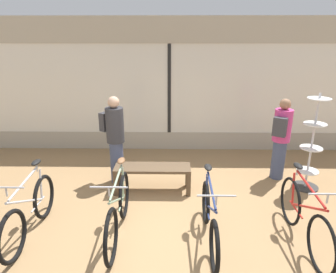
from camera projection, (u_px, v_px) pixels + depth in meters
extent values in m
plane|color=#99754C|center=(166.00, 229.00, 4.53)|extent=(24.00, 24.00, 0.00)
cube|color=#B2A893|center=(169.00, 140.00, 7.67)|extent=(12.00, 0.08, 0.45)
cube|color=silver|center=(169.00, 90.00, 7.25)|extent=(12.00, 0.04, 2.15)
cube|color=#B2A893|center=(169.00, 30.00, 6.80)|extent=(12.00, 0.08, 0.60)
cube|color=black|center=(169.00, 90.00, 7.22)|extent=(0.08, 0.02, 2.15)
torus|color=black|center=(44.00, 197.00, 4.77)|extent=(0.06, 0.70, 0.70)
torus|color=black|center=(12.00, 236.00, 3.83)|extent=(0.06, 0.70, 0.70)
cylinder|color=#BCBCC1|center=(26.00, 201.00, 4.18)|extent=(0.03, 0.93, 0.51)
cylinder|color=#BCBCC1|center=(41.00, 184.00, 4.65)|extent=(0.03, 0.11, 0.49)
cylinder|color=#BCBCC1|center=(24.00, 183.00, 4.12)|extent=(0.03, 0.86, 0.10)
cylinder|color=#BCBCC1|center=(38.00, 204.00, 4.55)|extent=(0.03, 0.45, 0.03)
cylinder|color=#B2B2B7|center=(37.00, 167.00, 4.51)|extent=(0.02, 0.02, 0.14)
ellipsoid|color=black|center=(36.00, 162.00, 4.49)|extent=(0.11, 0.22, 0.06)
cylinder|color=#B2B2B7|center=(6.00, 192.00, 3.69)|extent=(0.02, 0.02, 0.12)
cylinder|color=#ADADB2|center=(5.00, 187.00, 3.67)|extent=(0.46, 0.02, 0.02)
torus|color=black|center=(124.00, 195.00, 4.77)|extent=(0.05, 0.74, 0.74)
torus|color=black|center=(111.00, 237.00, 3.79)|extent=(0.05, 0.74, 0.74)
cylinder|color=gray|center=(117.00, 200.00, 4.17)|extent=(0.03, 0.98, 0.51)
cylinder|color=gray|center=(123.00, 183.00, 4.66)|extent=(0.03, 0.11, 0.49)
cylinder|color=gray|center=(116.00, 181.00, 4.10)|extent=(0.03, 0.91, 0.10)
cylinder|color=gray|center=(122.00, 203.00, 4.55)|extent=(0.03, 0.47, 0.03)
cylinder|color=#B2B2B7|center=(121.00, 165.00, 4.52)|extent=(0.02, 0.02, 0.14)
ellipsoid|color=brown|center=(121.00, 161.00, 4.49)|extent=(0.11, 0.22, 0.06)
cylinder|color=#B2B2B7|center=(109.00, 192.00, 3.65)|extent=(0.02, 0.02, 0.12)
cylinder|color=#ADADB2|center=(109.00, 187.00, 3.63)|extent=(0.46, 0.02, 0.02)
torus|color=black|center=(206.00, 202.00, 4.64)|extent=(0.06, 0.66, 0.66)
torus|color=black|center=(214.00, 246.00, 3.67)|extent=(0.06, 0.66, 0.66)
cylinder|color=navy|center=(211.00, 208.00, 4.04)|extent=(0.03, 0.96, 0.51)
cylinder|color=navy|center=(207.00, 190.00, 4.52)|extent=(0.03, 0.11, 0.49)
cylinder|color=navy|center=(211.00, 189.00, 3.98)|extent=(0.03, 0.88, 0.10)
cylinder|color=navy|center=(207.00, 210.00, 4.42)|extent=(0.03, 0.46, 0.03)
cylinder|color=#B2B2B7|center=(208.00, 172.00, 4.39)|extent=(0.02, 0.02, 0.14)
ellipsoid|color=black|center=(208.00, 167.00, 4.36)|extent=(0.11, 0.22, 0.06)
cylinder|color=#B2B2B7|center=(216.00, 200.00, 3.53)|extent=(0.02, 0.02, 0.12)
cylinder|color=#ADADB2|center=(217.00, 196.00, 3.51)|extent=(0.46, 0.02, 0.02)
torus|color=black|center=(290.00, 201.00, 4.60)|extent=(0.04, 0.74, 0.74)
torus|color=black|center=(321.00, 245.00, 3.64)|extent=(0.04, 0.74, 0.74)
cylinder|color=red|center=(308.00, 207.00, 4.00)|extent=(0.03, 0.95, 0.51)
cylinder|color=red|center=(293.00, 188.00, 4.48)|extent=(0.03, 0.11, 0.49)
cylinder|color=red|center=(310.00, 188.00, 3.94)|extent=(0.03, 0.88, 0.10)
cylinder|color=red|center=(296.00, 209.00, 4.38)|extent=(0.03, 0.46, 0.03)
cylinder|color=#B2B2B7|center=(297.00, 171.00, 4.35)|extent=(0.02, 0.02, 0.14)
ellipsoid|color=black|center=(298.00, 166.00, 4.32)|extent=(0.11, 0.22, 0.06)
cylinder|color=#B2B2B7|center=(327.00, 199.00, 3.50)|extent=(0.02, 0.02, 0.12)
cylinder|color=#ADADB2|center=(328.00, 194.00, 3.48)|extent=(0.46, 0.02, 0.02)
cylinder|color=#333333|center=(305.00, 187.00, 5.78)|extent=(0.48, 0.48, 0.03)
cylinder|color=silver|center=(312.00, 143.00, 5.48)|extent=(0.04, 0.04, 1.83)
cylinder|color=white|center=(307.00, 171.00, 5.67)|extent=(0.40, 0.40, 0.02)
cylinder|color=white|center=(311.00, 148.00, 5.52)|extent=(0.40, 0.40, 0.02)
cylinder|color=white|center=(315.00, 124.00, 5.37)|extent=(0.40, 0.40, 0.02)
cylinder|color=white|center=(319.00, 99.00, 5.22)|extent=(0.40, 0.40, 0.02)
cube|color=brown|center=(152.00, 168.00, 5.51)|extent=(1.40, 0.44, 0.05)
cube|color=brown|center=(116.00, 184.00, 5.43)|extent=(0.08, 0.08, 0.44)
cube|color=brown|center=(188.00, 185.00, 5.41)|extent=(0.08, 0.08, 0.44)
cube|color=brown|center=(119.00, 175.00, 5.77)|extent=(0.08, 0.08, 0.44)
cube|color=brown|center=(188.00, 176.00, 5.75)|extent=(0.08, 0.08, 0.44)
cylinder|color=#424C6B|center=(278.00, 159.00, 6.04)|extent=(0.36, 0.36, 0.80)
cylinder|color=#D13D84|center=(283.00, 125.00, 5.81)|extent=(0.47, 0.47, 0.64)
sphere|color=#9E7051|center=(285.00, 104.00, 5.68)|extent=(0.21, 0.21, 0.21)
cube|color=#38383D|center=(280.00, 127.00, 5.61)|extent=(0.28, 0.24, 0.36)
cylinder|color=#424C6B|center=(117.00, 162.00, 5.89)|extent=(0.36, 0.36, 0.84)
cylinder|color=#333338|center=(115.00, 125.00, 5.65)|extent=(0.47, 0.47, 0.67)
sphere|color=tan|center=(113.00, 102.00, 5.50)|extent=(0.22, 0.22, 0.22)
cube|color=#38383D|center=(106.00, 121.00, 5.77)|extent=(0.25, 0.28, 0.36)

